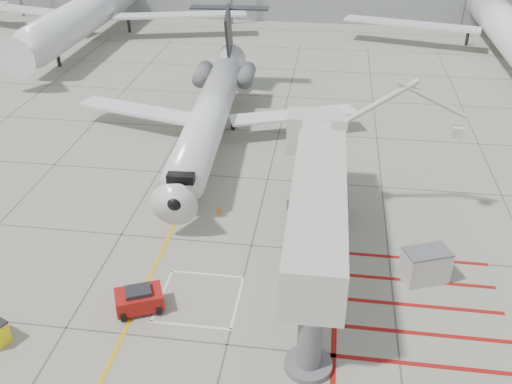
# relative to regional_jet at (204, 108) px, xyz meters

# --- Properties ---
(ground_plane) EXTENTS (260.00, 260.00, 0.00)m
(ground_plane) POSITION_rel_regional_jet_xyz_m (5.08, -14.91, -3.96)
(ground_plane) COLOR gray
(ground_plane) RESTS_ON ground
(regional_jet) EXTENTS (25.44, 31.38, 7.92)m
(regional_jet) POSITION_rel_regional_jet_xyz_m (0.00, 0.00, 0.00)
(regional_jet) COLOR silver
(regional_jet) RESTS_ON ground_plane
(jet_bridge) EXTENTS (9.16, 18.94, 7.53)m
(jet_bridge) POSITION_rel_regional_jet_xyz_m (8.87, -13.28, -0.19)
(jet_bridge) COLOR beige
(jet_bridge) RESTS_ON ground_plane
(pushback_tug) EXTENTS (2.73, 2.28, 1.36)m
(pushback_tug) POSITION_rel_regional_jet_xyz_m (0.27, -17.09, -3.28)
(pushback_tug) COLOR #9F120F
(pushback_tug) RESTS_ON ground_plane
(baggage_cart) EXTENTS (2.39, 1.88, 1.32)m
(baggage_cart) POSITION_rel_regional_jet_xyz_m (8.04, -7.27, -3.30)
(baggage_cart) COLOR #545459
(baggage_cart) RESTS_ON ground_plane
(ground_power_unit) EXTENTS (2.74, 2.17, 1.89)m
(ground_power_unit) POSITION_rel_regional_jet_xyz_m (14.79, -12.69, -3.01)
(ground_power_unit) COLOR #BCB8B2
(ground_power_unit) RESTS_ON ground_plane
(cone_nose) EXTENTS (0.31, 0.31, 0.43)m
(cone_nose) POSITION_rel_regional_jet_xyz_m (2.49, -7.51, -3.75)
(cone_nose) COLOR orange
(cone_nose) RESTS_ON ground_plane
(cone_side) EXTENTS (0.33, 0.33, 0.46)m
(cone_side) POSITION_rel_regional_jet_xyz_m (8.21, -9.75, -3.73)
(cone_side) COLOR orange
(cone_side) RESTS_ON ground_plane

